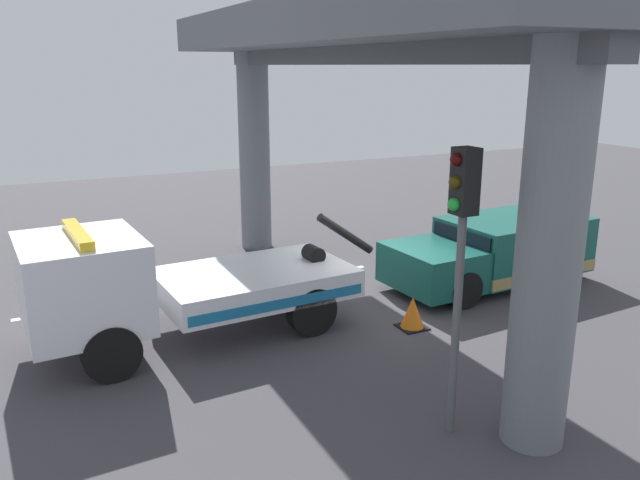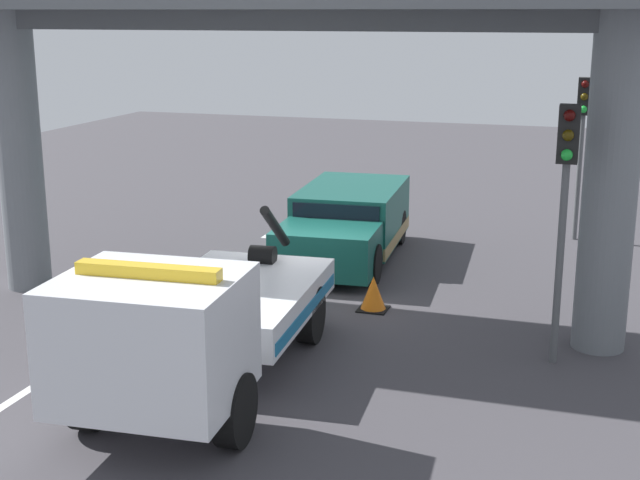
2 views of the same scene
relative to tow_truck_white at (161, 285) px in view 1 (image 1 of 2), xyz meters
The scene contains 9 objects.
ground_plane 4.77m from the tow_truck_white, behind, with size 60.00×40.00×0.10m, color #423F44.
lane_stripe_west 10.97m from the tow_truck_white, 166.40° to the right, with size 2.60×0.16×0.01m, color silver.
lane_stripe_mid 5.40m from the tow_truck_white, 150.88° to the right, with size 2.60×0.16×0.01m, color silver.
lane_stripe_east 3.16m from the tow_truck_white, 61.43° to the right, with size 2.60×0.16×0.01m, color silver.
tow_truck_white is the anchor object (origin of this frame).
towed_van_green 8.24m from the tow_truck_white, behind, with size 5.32×2.50×1.58m.
overpass_structure 5.85m from the tow_truck_white, behind, with size 3.60×13.34×6.43m.
traffic_light_far 6.11m from the tow_truck_white, 122.00° to the left, with size 0.39×0.32×4.19m.
traffic_cone_orange 5.05m from the tow_truck_white, 162.75° to the left, with size 0.56×0.56×0.67m.
Camera 1 is at (6.87, 11.64, 5.23)m, focal length 35.70 mm.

